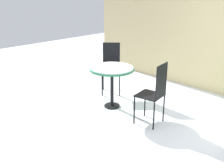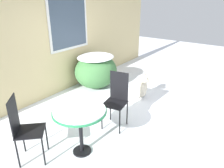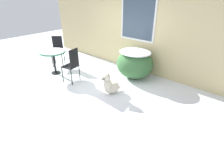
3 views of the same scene
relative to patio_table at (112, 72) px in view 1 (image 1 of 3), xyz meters
The scene contains 4 objects.
ground_plane 1.69m from the patio_table, ahead, with size 16.00×16.00×0.00m, color white.
patio_table is the anchor object (origin of this frame).
patio_chair_near_table 0.83m from the patio_table, 136.90° to the left, with size 0.56×0.56×1.06m.
patio_chair_far_side 0.99m from the patio_table, ahead, with size 0.47×0.47×1.06m.
Camera 1 is at (2.01, -3.37, 2.23)m, focal length 45.00 mm.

